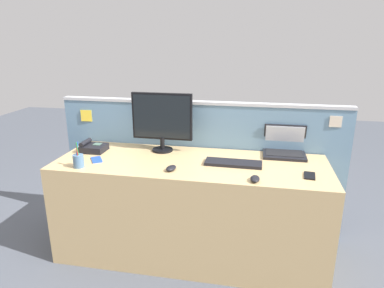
% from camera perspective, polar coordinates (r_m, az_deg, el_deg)
% --- Properties ---
extents(ground_plane, '(10.00, 10.00, 0.00)m').
position_cam_1_polar(ground_plane, '(2.85, -0.20, -17.42)').
color(ground_plane, '#4C515B').
extents(desk, '(1.98, 0.69, 0.76)m').
position_cam_1_polar(desk, '(2.65, -0.21, -10.68)').
color(desk, tan).
rests_on(desk, ground_plane).
extents(cubicle_divider, '(2.36, 0.08, 1.14)m').
position_cam_1_polar(cubicle_divider, '(2.92, 1.25, -3.84)').
color(cubicle_divider, '#6084A3').
rests_on(cubicle_divider, ground_plane).
extents(desktop_monitor, '(0.48, 0.16, 0.46)m').
position_cam_1_polar(desktop_monitor, '(2.68, -5.03, 4.18)').
color(desktop_monitor, black).
rests_on(desktop_monitor, desk).
extents(laptop, '(0.32, 0.25, 0.23)m').
position_cam_1_polar(laptop, '(2.73, 15.15, -0.56)').
color(laptop, black).
rests_on(laptop, desk).
extents(desk_phone, '(0.19, 0.17, 0.09)m').
position_cam_1_polar(desk_phone, '(2.83, -16.22, -0.56)').
color(desk_phone, black).
rests_on(desk_phone, desk).
extents(keyboard_main, '(0.41, 0.15, 0.02)m').
position_cam_1_polar(keyboard_main, '(2.45, 6.90, -3.20)').
color(keyboard_main, black).
rests_on(keyboard_main, desk).
extents(computer_mouse_right_hand, '(0.06, 0.10, 0.03)m').
position_cam_1_polar(computer_mouse_right_hand, '(2.20, 10.46, -5.73)').
color(computer_mouse_right_hand, black).
rests_on(computer_mouse_right_hand, desk).
extents(computer_mouse_left_hand, '(0.08, 0.11, 0.03)m').
position_cam_1_polar(computer_mouse_left_hand, '(2.34, -3.51, -4.05)').
color(computer_mouse_left_hand, black).
rests_on(computer_mouse_left_hand, desk).
extents(pen_cup, '(0.07, 0.07, 0.18)m').
position_cam_1_polar(pen_cup, '(2.51, -18.43, -2.65)').
color(pen_cup, '#4C7093').
rests_on(pen_cup, desk).
extents(cell_phone_black_slab, '(0.08, 0.13, 0.01)m').
position_cam_1_polar(cell_phone_black_slab, '(2.37, 19.03, -5.02)').
color(cell_phone_black_slab, black).
rests_on(cell_phone_black_slab, desk).
extents(cell_phone_blue_case, '(0.13, 0.14, 0.01)m').
position_cam_1_polar(cell_phone_blue_case, '(2.62, -15.64, -2.54)').
color(cell_phone_blue_case, blue).
rests_on(cell_phone_blue_case, desk).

